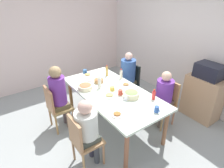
{
  "coord_description": "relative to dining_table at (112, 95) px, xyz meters",
  "views": [
    {
      "loc": [
        2.47,
        -1.75,
        2.49
      ],
      "look_at": [
        0.0,
        0.0,
        0.92
      ],
      "focal_mm": 30.44,
      "sensor_mm": 36.0,
      "label": 1
    }
  ],
  "objects": [
    {
      "name": "ground_plane",
      "position": [
        0.0,
        0.0,
        -0.7
      ],
      "size": [
        5.92,
        5.92,
        0.0
      ],
      "primitive_type": "plane",
      "color": "#949998"
    },
    {
      "name": "dining_table",
      "position": [
        0.0,
        0.0,
        0.0
      ],
      "size": [
        2.12,
        1.05,
        0.77
      ],
      "color": "white",
      "rests_on": "ground_plane"
    },
    {
      "name": "microwave",
      "position": [
        0.83,
        1.7,
        0.34
      ],
      "size": [
        0.48,
        0.36,
        0.28
      ],
      "primitive_type": "cube",
      "color": "black",
      "rests_on": "side_cabinet"
    },
    {
      "name": "person_2",
      "position": [
        0.53,
        -0.81,
        -0.0
      ],
      "size": [
        0.33,
        0.33,
        1.14
      ],
      "color": "#39384A",
      "rests_on": "ground_plane"
    },
    {
      "name": "cup_4",
      "position": [
        -0.02,
        0.02,
        0.11
      ],
      "size": [
        0.12,
        0.09,
        0.07
      ],
      "color": "#E5C24F",
      "rests_on": "dining_table"
    },
    {
      "name": "chair_3",
      "position": [
        0.53,
        0.9,
        -0.19
      ],
      "size": [
        0.4,
        0.4,
        0.9
      ],
      "color": "#B17A4D",
      "rests_on": "ground_plane"
    },
    {
      "name": "cup_6",
      "position": [
        0.19,
        0.05,
        0.12
      ],
      "size": [
        0.12,
        0.08,
        0.09
      ],
      "color": "#CD4837",
      "rests_on": "dining_table"
    },
    {
      "name": "plate_3",
      "position": [
        -0.03,
        0.35,
        0.09
      ],
      "size": [
        0.21,
        0.21,
        0.04
      ],
      "color": "silver",
      "rests_on": "dining_table"
    },
    {
      "name": "bowl_1",
      "position": [
        -0.36,
        -0.35,
        0.12
      ],
      "size": [
        0.28,
        0.28,
        0.1
      ],
      "color": "beige",
      "rests_on": "dining_table"
    },
    {
      "name": "wall_back",
      "position": [
        0.0,
        2.0,
        0.6
      ],
      "size": [
        5.18,
        0.12,
        2.6
      ],
      "primitive_type": "cube",
      "color": "silver",
      "rests_on": "ground_plane"
    },
    {
      "name": "bowl_2",
      "position": [
        0.35,
        0.16,
        0.13
      ],
      "size": [
        0.28,
        0.28,
        0.11
      ],
      "color": "beige",
      "rests_on": "dining_table"
    },
    {
      "name": "bottle_1",
      "position": [
        -0.24,
        -0.11,
        0.19
      ],
      "size": [
        0.07,
        0.07,
        0.25
      ],
      "color": "silver",
      "rests_on": "dining_table"
    },
    {
      "name": "bottle_3",
      "position": [
        -0.62,
        0.3,
        0.19
      ],
      "size": [
        0.06,
        0.06,
        0.24
      ],
      "color": "tan",
      "rests_on": "dining_table"
    },
    {
      "name": "cup_5",
      "position": [
        -0.48,
        -0.2,
        0.12
      ],
      "size": [
        0.12,
        0.08,
        0.09
      ],
      "color": "white",
      "rests_on": "dining_table"
    },
    {
      "name": "chair_2",
      "position": [
        0.53,
        -0.9,
        -0.19
      ],
      "size": [
        0.4,
        0.4,
        0.9
      ],
      "color": "#AC7D51",
      "rests_on": "ground_plane"
    },
    {
      "name": "person_0",
      "position": [
        -0.53,
        -0.81,
        0.07
      ],
      "size": [
        0.3,
        0.3,
        1.28
      ],
      "color": "#504344",
      "rests_on": "ground_plane"
    },
    {
      "name": "person_1",
      "position": [
        -0.53,
        0.81,
        0.03
      ],
      "size": [
        0.33,
        0.33,
        1.21
      ],
      "color": "brown",
      "rests_on": "ground_plane"
    },
    {
      "name": "plate_1",
      "position": [
        0.63,
        -0.35,
        0.09
      ],
      "size": [
        0.2,
        0.2,
        0.04
      ],
      "color": "silver",
      "rests_on": "dining_table"
    },
    {
      "name": "plate_0",
      "position": [
        0.11,
        -0.13,
        0.09
      ],
      "size": [
        0.24,
        0.24,
        0.04
      ],
      "color": "silver",
      "rests_on": "dining_table"
    },
    {
      "name": "cup_3",
      "position": [
        -0.99,
        -0.02,
        0.12
      ],
      "size": [
        0.13,
        0.09,
        0.09
      ],
      "color": "#356398",
      "rests_on": "dining_table"
    },
    {
      "name": "bottle_2",
      "position": [
        0.63,
        0.42,
        0.16
      ],
      "size": [
        0.06,
        0.06,
        0.19
      ],
      "color": "red",
      "rests_on": "dining_table"
    },
    {
      "name": "plate_2",
      "position": [
        -0.87,
        -0.03,
        0.09
      ],
      "size": [
        0.23,
        0.23,
        0.04
      ],
      "color": "white",
      "rests_on": "dining_table"
    },
    {
      "name": "bowl_0",
      "position": [
        -0.44,
        -0.01,
        0.12
      ],
      "size": [
        0.18,
        0.18,
        0.09
      ],
      "color": "#99693E",
      "rests_on": "dining_table"
    },
    {
      "name": "chair_0",
      "position": [
        -0.53,
        -0.9,
        -0.19
      ],
      "size": [
        0.4,
        0.4,
        0.9
      ],
      "color": "#A48551",
      "rests_on": "ground_plane"
    },
    {
      "name": "bottle_0",
      "position": [
        -0.33,
        0.47,
        0.17
      ],
      "size": [
        0.06,
        0.06,
        0.21
      ],
      "color": "beige",
      "rests_on": "dining_table"
    },
    {
      "name": "cup_0",
      "position": [
        0.92,
        0.18,
        0.12
      ],
      "size": [
        0.11,
        0.07,
        0.1
      ],
      "color": "#2F54A0",
      "rests_on": "dining_table"
    },
    {
      "name": "side_cabinet",
      "position": [
        0.83,
        1.7,
        -0.25
      ],
      "size": [
        0.7,
        0.44,
        0.9
      ],
      "primitive_type": "cube",
      "color": "tan",
      "rests_on": "ground_plane"
    },
    {
      "name": "cup_2",
      "position": [
        0.32,
        0.3,
        0.11
      ],
      "size": [
        0.11,
        0.07,
        0.08
      ],
      "color": "#EECB4D",
      "rests_on": "dining_table"
    },
    {
      "name": "cup_1",
      "position": [
        0.37,
        0.03,
        0.12
      ],
      "size": [
        0.12,
        0.08,
        0.09
      ],
      "color": "white",
      "rests_on": "dining_table"
    },
    {
      "name": "chair_1",
      "position": [
        -0.53,
        0.9,
        -0.19
      ],
      "size": [
        0.4,
        0.4,
        0.9
      ],
      "color": "black",
      "rests_on": "ground_plane"
    },
    {
      "name": "wall_left",
      "position": [
        -2.53,
        0.0,
        0.6
      ],
      "size": [
        0.12,
        4.12,
        2.6
      ],
      "primitive_type": "cube",
      "color": "silver",
      "rests_on": "ground_plane"
    },
    {
      "name": "person_3",
      "position": [
        0.53,
        0.81,
        -0.01
      ],
      "size": [
        0.31,
        0.31,
        1.14
      ],
      "color": "brown",
      "rests_on": "ground_plane"
    }
  ]
}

